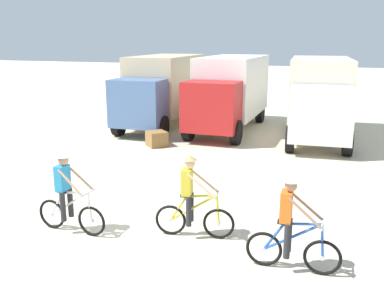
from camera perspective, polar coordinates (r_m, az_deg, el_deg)
ground_plane at (r=9.79m, az=-10.82°, el=-11.49°), size 120.00×120.00×0.00m
box_truck_tan_camper at (r=20.77m, az=-4.02°, el=7.60°), size 2.60×6.83×3.35m
box_truck_white_box at (r=19.81m, az=5.07°, el=7.27°), size 2.46×6.77×3.35m
box_truck_cream_rv at (r=18.80m, az=16.70°, el=6.39°), size 2.85×6.90×3.35m
cyclist_orange_shirt at (r=9.70m, az=-16.33°, el=-6.64°), size 1.73×0.52×1.82m
cyclist_cowboy_hat at (r=9.09m, az=-0.04°, el=-7.46°), size 1.72×0.53×1.82m
cyclist_near_camera at (r=8.04m, az=13.09°, el=-10.82°), size 1.73×0.52×1.82m
supply_crate at (r=16.91m, az=-4.75°, el=0.69°), size 1.01×1.01×0.59m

